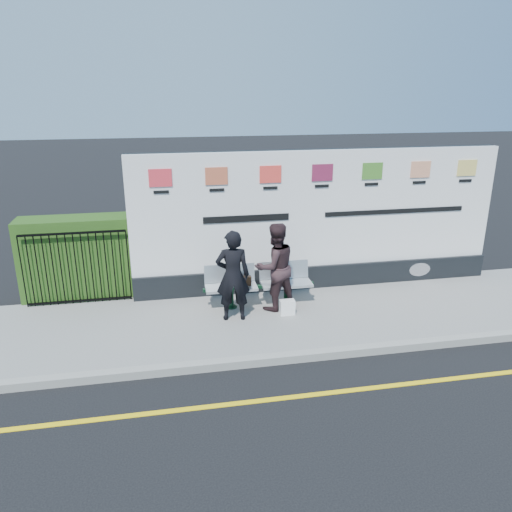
{
  "coord_description": "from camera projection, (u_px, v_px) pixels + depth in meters",
  "views": [
    {
      "loc": [
        -2.79,
        -6.09,
        4.38
      ],
      "look_at": [
        -1.07,
        2.87,
        1.25
      ],
      "focal_mm": 35.0,
      "sensor_mm": 36.0,
      "label": 1
    }
  ],
  "objects": [
    {
      "name": "bench",
      "position": [
        259.0,
        295.0,
        10.11
      ],
      "size": [
        2.16,
        0.59,
        0.46
      ],
      "primitive_type": null,
      "rotation": [
        0.0,
        0.0,
        -0.01
      ],
      "color": "#B8BEC2",
      "rests_on": "pavement"
    },
    {
      "name": "carrier_bag_white",
      "position": [
        287.0,
        307.0,
        9.75
      ],
      "size": [
        0.29,
        0.17,
        0.29
      ],
      "primitive_type": "cube",
      "color": "white",
      "rests_on": "pavement"
    },
    {
      "name": "billboard",
      "position": [
        319.0,
        230.0,
        10.78
      ],
      "size": [
        8.0,
        0.3,
        3.0
      ],
      "color": "black",
      "rests_on": "pavement"
    },
    {
      "name": "hedge",
      "position": [
        79.0,
        257.0,
        10.44
      ],
      "size": [
        2.35,
        0.7,
        1.7
      ],
      "primitive_type": "cube",
      "color": "#294E17",
      "rests_on": "pavement"
    },
    {
      "name": "woman_right",
      "position": [
        275.0,
        267.0,
        9.78
      ],
      "size": [
        1.02,
        0.89,
        1.77
      ],
      "primitive_type": "imported",
      "rotation": [
        0.0,
        0.0,
        3.44
      ],
      "color": "#322023",
      "rests_on": "pavement"
    },
    {
      "name": "yellow_line",
      "position": [
        361.0,
        389.0,
        7.57
      ],
      "size": [
        14.0,
        0.1,
        0.01
      ],
      "primitive_type": "cube",
      "color": "yellow",
      "rests_on": "ground"
    },
    {
      "name": "woman_left",
      "position": [
        233.0,
        276.0,
        9.33
      ],
      "size": [
        0.67,
        0.47,
        1.76
      ],
      "primitive_type": "imported",
      "rotation": [
        0.0,
        0.0,
        3.07
      ],
      "color": "black",
      "rests_on": "pavement"
    },
    {
      "name": "ground",
      "position": [
        361.0,
        389.0,
        7.57
      ],
      "size": [
        80.0,
        80.0,
        0.0
      ],
      "primitive_type": "plane",
      "color": "black"
    },
    {
      "name": "railing",
      "position": [
        76.0,
        268.0,
        10.05
      ],
      "size": [
        2.05,
        0.06,
        1.54
      ],
      "primitive_type": null,
      "color": "black",
      "rests_on": "pavement"
    },
    {
      "name": "pavement",
      "position": [
        313.0,
        315.0,
        9.88
      ],
      "size": [
        14.0,
        3.0,
        0.12
      ],
      "primitive_type": "cube",
      "color": "gray",
      "rests_on": "ground"
    },
    {
      "name": "kerb",
      "position": [
        338.0,
        353.0,
        8.48
      ],
      "size": [
        14.0,
        0.18,
        0.14
      ],
      "primitive_type": "cube",
      "color": "gray",
      "rests_on": "ground"
    },
    {
      "name": "handbag_brown",
      "position": [
        245.0,
        281.0,
        9.96
      ],
      "size": [
        0.24,
        0.11,
        0.19
      ],
      "primitive_type": "cube",
      "rotation": [
        0.0,
        0.0,
        -0.05
      ],
      "color": "#321C0E",
      "rests_on": "bench"
    }
  ]
}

